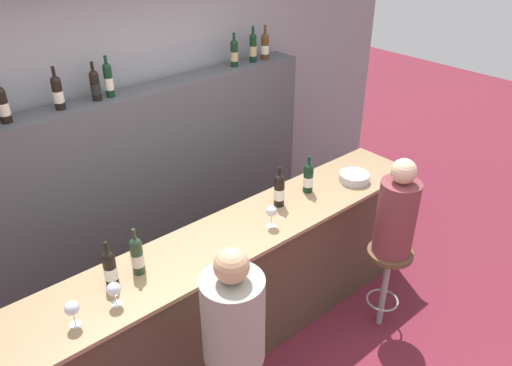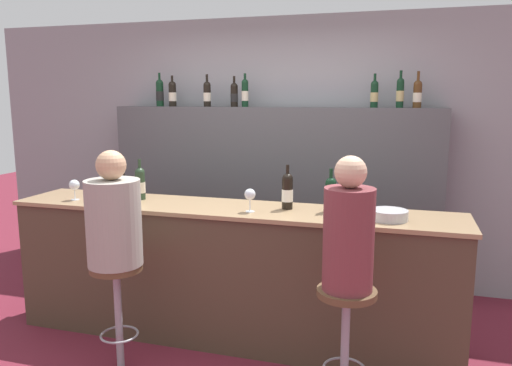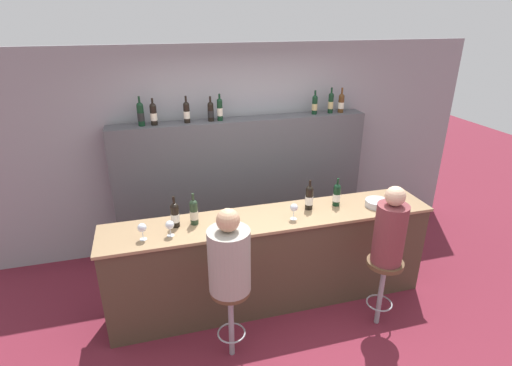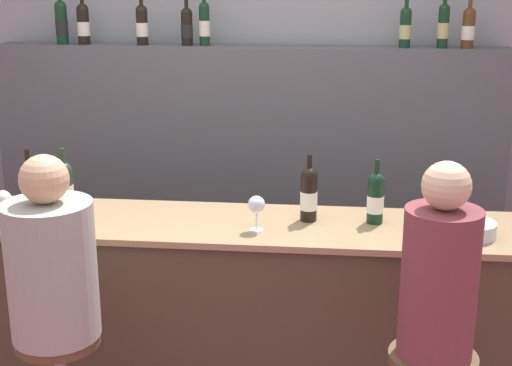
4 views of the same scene
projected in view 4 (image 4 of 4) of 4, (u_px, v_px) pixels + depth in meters
wall_back at (252, 110)px, 4.69m from camera, size 6.40×0.05×2.60m
bar_counter at (220, 319)px, 3.53m from camera, size 3.37×0.58×1.03m
back_bar_cabinet at (248, 182)px, 4.59m from camera, size 3.16×0.28×1.74m
wine_bottle_counter_0 at (30, 186)px, 3.50m from camera, size 0.08×0.08×0.31m
wine_bottle_counter_1 at (65, 187)px, 3.48m from camera, size 0.08×0.08×0.32m
wine_bottle_counter_2 at (309, 194)px, 3.36m from camera, size 0.08×0.08×0.32m
wine_bottle_counter_3 at (376, 197)px, 3.33m from camera, size 0.08×0.08×0.31m
wine_bottle_backbar_0 at (61, 22)px, 4.43m from camera, size 0.08×0.08×0.33m
wine_bottle_backbar_1 at (83, 24)px, 4.42m from camera, size 0.08×0.08×0.30m
wine_bottle_backbar_2 at (142, 24)px, 4.38m from camera, size 0.07×0.07×0.31m
wine_bottle_backbar_3 at (187, 26)px, 4.35m from camera, size 0.07×0.07×0.29m
wine_bottle_backbar_4 at (204, 23)px, 4.34m from camera, size 0.07×0.07×0.32m
wine_bottle_backbar_5 at (405, 27)px, 4.22m from camera, size 0.07×0.07×0.30m
wine_bottle_backbar_6 at (443, 25)px, 4.19m from camera, size 0.07×0.07×0.32m
wine_bottle_backbar_7 at (468, 27)px, 4.18m from camera, size 0.08×0.08×0.31m
wine_glass_1 at (3, 200)px, 3.35m from camera, size 0.08×0.08×0.15m
wine_glass_2 at (256, 205)px, 3.23m from camera, size 0.08×0.08×0.17m
metal_bowl at (468, 229)px, 3.19m from camera, size 0.25×0.25×0.07m
guest_seated_left at (51, 263)px, 2.83m from camera, size 0.36×0.36×0.76m
guest_seated_right at (440, 274)px, 2.67m from camera, size 0.29×0.29×0.77m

